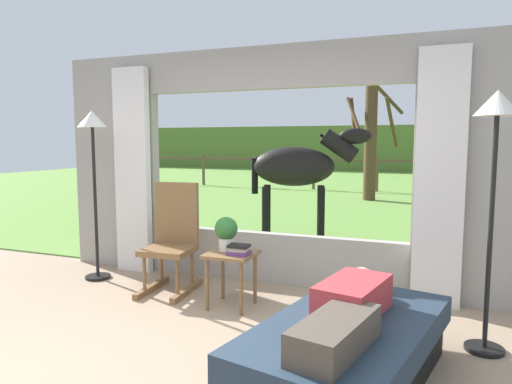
{
  "coord_description": "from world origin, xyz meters",
  "views": [
    {
      "loc": [
        1.64,
        -2.44,
        1.54
      ],
      "look_at": [
        0.0,
        1.8,
        1.05
      ],
      "focal_mm": 32.4,
      "sensor_mm": 36.0,
      "label": 1
    }
  ],
  "objects_px": {
    "floor_lamp_left": "(93,144)",
    "floor_lamp_right": "(496,143)",
    "rocking_chair": "(173,238)",
    "pasture_tree": "(371,140)",
    "side_table": "(231,262)",
    "horse": "(299,167)",
    "reclining_person": "(348,308)",
    "book_stack": "(239,250)",
    "potted_plant": "(226,231)",
    "recliner_sofa": "(348,351)"
  },
  "relations": [
    {
      "from": "side_table",
      "to": "floor_lamp_left",
      "type": "height_order",
      "value": "floor_lamp_left"
    },
    {
      "from": "floor_lamp_left",
      "to": "floor_lamp_right",
      "type": "height_order",
      "value": "floor_lamp_right"
    },
    {
      "from": "rocking_chair",
      "to": "recliner_sofa",
      "type": "bearing_deg",
      "value": -36.79
    },
    {
      "from": "reclining_person",
      "to": "pasture_tree",
      "type": "distance_m",
      "value": 9.67
    },
    {
      "from": "potted_plant",
      "to": "book_stack",
      "type": "distance_m",
      "value": 0.25
    },
    {
      "from": "book_stack",
      "to": "pasture_tree",
      "type": "distance_m",
      "value": 8.6
    },
    {
      "from": "side_table",
      "to": "floor_lamp_right",
      "type": "relative_size",
      "value": 0.27
    },
    {
      "from": "rocking_chair",
      "to": "book_stack",
      "type": "relative_size",
      "value": 5.66
    },
    {
      "from": "floor_lamp_right",
      "to": "floor_lamp_left",
      "type": "bearing_deg",
      "value": 173.4
    },
    {
      "from": "potted_plant",
      "to": "floor_lamp_right",
      "type": "bearing_deg",
      "value": -5.9
    },
    {
      "from": "book_stack",
      "to": "floor_lamp_right",
      "type": "xyz_separation_m",
      "value": [
        2.03,
        -0.11,
        0.97
      ]
    },
    {
      "from": "reclining_person",
      "to": "pasture_tree",
      "type": "height_order",
      "value": "pasture_tree"
    },
    {
      "from": "horse",
      "to": "pasture_tree",
      "type": "height_order",
      "value": "pasture_tree"
    },
    {
      "from": "recliner_sofa",
      "to": "floor_lamp_left",
      "type": "relative_size",
      "value": 0.98
    },
    {
      "from": "reclining_person",
      "to": "floor_lamp_left",
      "type": "bearing_deg",
      "value": 168.7
    },
    {
      "from": "book_stack",
      "to": "floor_lamp_left",
      "type": "bearing_deg",
      "value": 169.84
    },
    {
      "from": "reclining_person",
      "to": "side_table",
      "type": "relative_size",
      "value": 2.75
    },
    {
      "from": "recliner_sofa",
      "to": "pasture_tree",
      "type": "xyz_separation_m",
      "value": [
        -1.1,
        9.49,
        1.38
      ]
    },
    {
      "from": "recliner_sofa",
      "to": "horse",
      "type": "bearing_deg",
      "value": 122.57
    },
    {
      "from": "rocking_chair",
      "to": "book_stack",
      "type": "height_order",
      "value": "rocking_chair"
    },
    {
      "from": "side_table",
      "to": "potted_plant",
      "type": "distance_m",
      "value": 0.29
    },
    {
      "from": "reclining_person",
      "to": "horse",
      "type": "distance_m",
      "value": 4.34
    },
    {
      "from": "side_table",
      "to": "pasture_tree",
      "type": "distance_m",
      "value": 8.56
    },
    {
      "from": "rocking_chair",
      "to": "floor_lamp_right",
      "type": "relative_size",
      "value": 0.59
    },
    {
      "from": "rocking_chair",
      "to": "pasture_tree",
      "type": "bearing_deg",
      "value": 78.36
    },
    {
      "from": "horse",
      "to": "floor_lamp_left",
      "type": "bearing_deg",
      "value": -45.83
    },
    {
      "from": "floor_lamp_right",
      "to": "pasture_tree",
      "type": "distance_m",
      "value": 8.87
    },
    {
      "from": "recliner_sofa",
      "to": "horse",
      "type": "distance_m",
      "value": 4.35
    },
    {
      "from": "recliner_sofa",
      "to": "book_stack",
      "type": "bearing_deg",
      "value": 153.06
    },
    {
      "from": "pasture_tree",
      "to": "reclining_person",
      "type": "bearing_deg",
      "value": -83.41
    },
    {
      "from": "rocking_chair",
      "to": "potted_plant",
      "type": "distance_m",
      "value": 0.75
    },
    {
      "from": "rocking_chair",
      "to": "side_table",
      "type": "height_order",
      "value": "rocking_chair"
    },
    {
      "from": "reclining_person",
      "to": "horse",
      "type": "height_order",
      "value": "horse"
    },
    {
      "from": "reclining_person",
      "to": "potted_plant",
      "type": "relative_size",
      "value": 4.47
    },
    {
      "from": "book_stack",
      "to": "floor_lamp_left",
      "type": "xyz_separation_m",
      "value": [
        -1.89,
        0.34,
        0.96
      ]
    },
    {
      "from": "book_stack",
      "to": "horse",
      "type": "bearing_deg",
      "value": 95.51
    },
    {
      "from": "book_stack",
      "to": "rocking_chair",
      "type": "bearing_deg",
      "value": 160.73
    },
    {
      "from": "potted_plant",
      "to": "rocking_chair",
      "type": "bearing_deg",
      "value": 164.52
    },
    {
      "from": "floor_lamp_left",
      "to": "floor_lamp_right",
      "type": "bearing_deg",
      "value": -6.6
    },
    {
      "from": "floor_lamp_left",
      "to": "floor_lamp_right",
      "type": "distance_m",
      "value": 3.95
    },
    {
      "from": "side_table",
      "to": "rocking_chair",
      "type": "bearing_deg",
      "value": 161.98
    },
    {
      "from": "floor_lamp_left",
      "to": "horse",
      "type": "height_order",
      "value": "floor_lamp_left"
    },
    {
      "from": "side_table",
      "to": "pasture_tree",
      "type": "bearing_deg",
      "value": 88.89
    },
    {
      "from": "recliner_sofa",
      "to": "horse",
      "type": "relative_size",
      "value": 1.02
    },
    {
      "from": "horse",
      "to": "pasture_tree",
      "type": "distance_m",
      "value": 5.54
    },
    {
      "from": "recliner_sofa",
      "to": "rocking_chair",
      "type": "height_order",
      "value": "rocking_chair"
    },
    {
      "from": "rocking_chair",
      "to": "pasture_tree",
      "type": "height_order",
      "value": "pasture_tree"
    },
    {
      "from": "pasture_tree",
      "to": "floor_lamp_right",
      "type": "bearing_deg",
      "value": -77.2
    },
    {
      "from": "book_stack",
      "to": "pasture_tree",
      "type": "xyz_separation_m",
      "value": [
        0.07,
        8.53,
        1.03
      ]
    },
    {
      "from": "floor_lamp_left",
      "to": "pasture_tree",
      "type": "bearing_deg",
      "value": 76.55
    }
  ]
}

